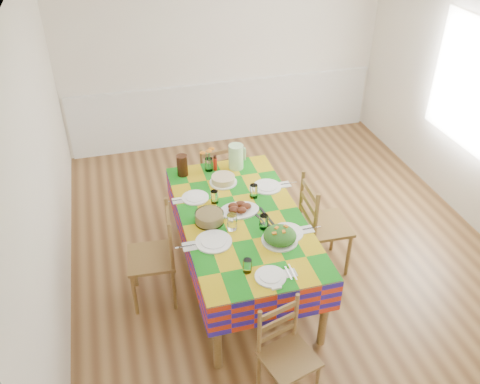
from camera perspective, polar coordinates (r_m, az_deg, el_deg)
name	(u,v)px	position (r m, az deg, el deg)	size (l,w,h in m)	color
room	(285,133)	(4.98, 5.06, 6.63)	(4.58, 5.08, 2.78)	brown
wainscot	(225,110)	(7.50, -1.70, 9.23)	(4.41, 0.06, 0.92)	white
window_right	(468,84)	(6.23, 24.23, 11.04)	(1.40, 1.40, 0.00)	white
dining_table	(242,224)	(4.78, 0.19, -3.60)	(1.11, 2.07, 0.81)	brown
setting_near_head	(263,272)	(4.11, 2.58, -9.00)	(0.41, 0.28, 0.12)	white
setting_left_near	(220,234)	(4.46, -2.31, -4.78)	(0.58, 0.35, 0.15)	white
setting_left_far	(201,197)	(4.94, -4.35, -0.60)	(0.48, 0.29, 0.13)	white
setting_right_near	(280,228)	(4.54, 4.46, -4.10)	(0.54, 0.31, 0.14)	white
setting_right_far	(263,188)	(5.06, 2.60, 0.43)	(0.54, 0.31, 0.14)	white
meat_platter	(239,209)	(4.77, -0.10, -1.88)	(0.38, 0.27, 0.07)	white
salad_platter	(280,236)	(4.42, 4.50, -4.96)	(0.32, 0.32, 0.13)	white
pasta_bowl	(209,217)	(4.64, -3.46, -2.88)	(0.27, 0.27, 0.10)	white
cake	(223,180)	(5.17, -1.90, 1.39)	(0.28, 0.28, 0.08)	white
serving_utensils	(265,219)	(4.69, 2.87, -3.05)	(0.17, 0.37, 0.01)	black
flower_vase	(208,161)	(5.35, -3.56, 3.48)	(0.17, 0.14, 0.27)	white
hot_sauce	(215,163)	(5.37, -2.81, 3.30)	(0.04, 0.04, 0.17)	red
green_pitcher	(236,157)	(5.38, -0.45, 3.99)	(0.16, 0.16, 0.27)	#B9EFA9
tea_pitcher	(182,165)	(5.30, -6.50, 2.99)	(0.11, 0.11, 0.23)	black
name_card	(277,288)	(4.01, 4.14, -10.70)	(0.08, 0.03, 0.02)	white
chair_near	(286,355)	(4.09, 5.19, -17.73)	(0.47, 0.46, 0.88)	brown
chair_far	(212,176)	(5.98, -3.11, 1.79)	(0.46, 0.44, 0.91)	brown
chair_left	(156,257)	(4.81, -9.41, -7.20)	(0.46, 0.48, 1.02)	brown
chair_right	(321,226)	(5.13, 9.09, -3.75)	(0.46, 0.49, 1.06)	brown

